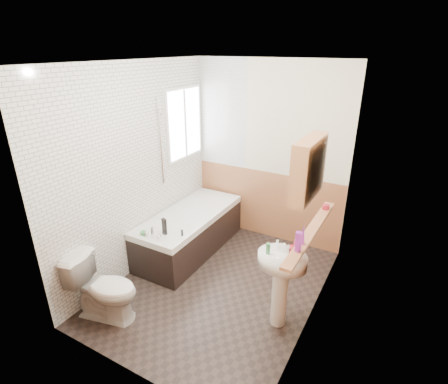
{
  "coord_description": "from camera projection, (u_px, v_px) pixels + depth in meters",
  "views": [
    {
      "loc": [
        1.72,
        -2.93,
        2.64
      ],
      "look_at": [
        0.0,
        0.15,
        1.15
      ],
      "focal_mm": 28.0,
      "sensor_mm": 36.0,
      "label": 1
    }
  ],
  "objects": [
    {
      "name": "orange_bottle",
      "position": [
        182.0,
        233.0,
        4.1
      ],
      "size": [
        0.03,
        0.03,
        0.08
      ],
      "primitive_type": "cylinder",
      "rotation": [
        0.0,
        0.0,
        0.03
      ],
      "color": "black",
      "rests_on": "bathtub"
    },
    {
      "name": "clear_bottle",
      "position": [
        268.0,
        249.0,
        3.28
      ],
      "size": [
        0.04,
        0.04,
        0.11
      ],
      "primitive_type": "cylinder",
      "rotation": [
        0.0,
        0.0,
        0.08
      ],
      "color": "#388447",
      "rests_on": "sink"
    },
    {
      "name": "shower_riser",
      "position": [
        161.0,
        134.0,
        4.31
      ],
      "size": [
        0.1,
        0.07,
        1.12
      ],
      "color": "silver",
      "rests_on": "wall_left"
    },
    {
      "name": "ceiling",
      "position": [
        216.0,
        62.0,
        3.19
      ],
      "size": [
        2.8,
        2.8,
        0.0
      ],
      "primitive_type": "plane",
      "rotation": [
        3.14,
        0.0,
        0.0
      ],
      "color": "white",
      "rests_on": "ground"
    },
    {
      "name": "cream_jar",
      "position": [
        143.0,
        233.0,
        4.13
      ],
      "size": [
        0.08,
        0.08,
        0.04
      ],
      "primitive_type": "cylinder",
      "rotation": [
        0.0,
        0.0,
        -0.09
      ],
      "color": "#388447",
      "rests_on": "bathtub"
    },
    {
      "name": "pine_shelf",
      "position": [
        311.0,
        231.0,
        3.26
      ],
      "size": [
        0.1,
        1.41,
        0.03
      ],
      "primitive_type": "cube",
      "color": "#B17048",
      "rests_on": "wall_right"
    },
    {
      "name": "black_jar",
      "position": [
        326.0,
        207.0,
        3.66
      ],
      "size": [
        0.09,
        0.09,
        0.05
      ],
      "primitive_type": "cylinder",
      "rotation": [
        0.0,
        0.0,
        0.3
      ],
      "color": "maroon",
      "rests_on": "pine_shelf"
    },
    {
      "name": "tile_cladding_left",
      "position": [
        138.0,
        171.0,
        4.16
      ],
      "size": [
        0.01,
        2.8,
        2.5
      ],
      "primitive_type": "cube",
      "color": "white",
      "rests_on": "wall_left"
    },
    {
      "name": "foam_can",
      "position": [
        298.0,
        242.0,
        2.89
      ],
      "size": [
        0.06,
        0.06,
        0.18
      ],
      "primitive_type": "cylinder",
      "rotation": [
        0.0,
        0.0,
        0.21
      ],
      "color": "purple",
      "rests_on": "pine_shelf"
    },
    {
      "name": "wall_front",
      "position": [
        120.0,
        252.0,
        2.54
      ],
      "size": [
        2.2,
        0.02,
        2.5
      ],
      "primitive_type": "cube",
      "color": "beige",
      "rests_on": "ground"
    },
    {
      "name": "soap_bottle",
      "position": [
        294.0,
        255.0,
        3.2
      ],
      "size": [
        0.14,
        0.21,
        0.09
      ],
      "primitive_type": "imported",
      "rotation": [
        0.0,
        0.0,
        0.31
      ],
      "color": "maroon",
      "rests_on": "sink"
    },
    {
      "name": "wall_left",
      "position": [
        137.0,
        171.0,
        4.17
      ],
      "size": [
        0.02,
        2.8,
        2.5
      ],
      "primitive_type": "cube",
      "color": "beige",
      "rests_on": "ground"
    },
    {
      "name": "tile_return_back",
      "position": [
        222.0,
        113.0,
        4.92
      ],
      "size": [
        0.75,
        0.01,
        1.5
      ],
      "primitive_type": "cube",
      "color": "white",
      "rests_on": "wall_back"
    },
    {
      "name": "wainscot_back",
      "position": [
        265.0,
        204.0,
        5.08
      ],
      "size": [
        2.2,
        0.01,
        1.0
      ],
      "primitive_type": "cube",
      "color": "#B17048",
      "rests_on": "wall_back"
    },
    {
      "name": "green_bottle",
      "position": [
        303.0,
        234.0,
        2.99
      ],
      "size": [
        0.05,
        0.05,
        0.19
      ],
      "primitive_type": "cone",
      "rotation": [
        0.0,
        0.0,
        0.34
      ],
      "color": "purple",
      "rests_on": "pine_shelf"
    },
    {
      "name": "bathtub",
      "position": [
        190.0,
        231.0,
        4.77
      ],
      "size": [
        0.7,
        1.69,
        0.7
      ],
      "color": "black",
      "rests_on": "floor"
    },
    {
      "name": "window",
      "position": [
        185.0,
        124.0,
        4.76
      ],
      "size": [
        0.03,
        0.79,
        0.99
      ],
      "color": "white",
      "rests_on": "wall_left"
    },
    {
      "name": "floor",
      "position": [
        218.0,
        285.0,
        4.16
      ],
      "size": [
        2.8,
        2.8,
        0.0
      ],
      "primitive_type": "plane",
      "color": "black",
      "rests_on": "ground"
    },
    {
      "name": "blue_gel",
      "position": [
        164.0,
        227.0,
        4.11
      ],
      "size": [
        0.06,
        0.05,
        0.2
      ],
      "primitive_type": "cube",
      "rotation": [
        0.0,
        0.0,
        -0.33
      ],
      "color": "black",
      "rests_on": "bathtub"
    },
    {
      "name": "sink",
      "position": [
        281.0,
        275.0,
        3.38
      ],
      "size": [
        0.48,
        0.39,
        0.93
      ],
      "rotation": [
        0.0,
        0.0,
        -0.17
      ],
      "color": "white",
      "rests_on": "floor"
    },
    {
      "name": "wainscot_front",
      "position": [
        132.0,
        329.0,
        2.85
      ],
      "size": [
        2.2,
        0.01,
        1.0
      ],
      "primitive_type": "cube",
      "color": "#B17048",
      "rests_on": "wall_front"
    },
    {
      "name": "wainscot_right",
      "position": [
        312.0,
        278.0,
        3.48
      ],
      "size": [
        0.01,
        2.8,
        1.0
      ],
      "primitive_type": "cube",
      "color": "#B17048",
      "rests_on": "wall_right"
    },
    {
      "name": "wall_right",
      "position": [
        322.0,
        211.0,
        3.17
      ],
      "size": [
        0.02,
        2.8,
        2.5
      ],
      "primitive_type": "cube",
      "color": "beige",
      "rests_on": "ground"
    },
    {
      "name": "toilet",
      "position": [
        104.0,
        288.0,
        3.56
      ],
      "size": [
        0.78,
        0.55,
        0.7
      ],
      "primitive_type": "imported",
      "rotation": [
        0.0,
        0.0,
        1.8
      ],
      "color": "white",
      "rests_on": "floor"
    },
    {
      "name": "medicine_cabinet",
      "position": [
        308.0,
        169.0,
        2.83
      ],
      "size": [
        0.14,
        0.56,
        0.5
      ],
      "color": "#B17048",
      "rests_on": "wall_right"
    },
    {
      "name": "wall_back",
      "position": [
        269.0,
        154.0,
        4.81
      ],
      "size": [
        2.2,
        0.02,
        2.5
      ],
      "primitive_type": "cube",
      "color": "beige",
      "rests_on": "ground"
    }
  ]
}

